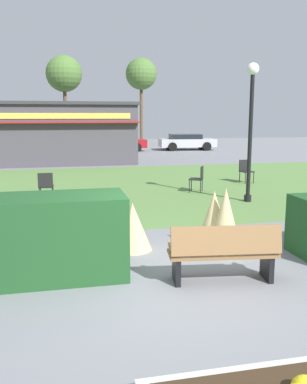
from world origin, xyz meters
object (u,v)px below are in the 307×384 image
(parked_car_center_slot, at_px, (116,142))
(parked_car_east_slot, at_px, (187,141))
(tree_left_bg, at_px, (141,75))
(tree_right_bg, at_px, (64,74))
(cafe_chair_west, at_px, (199,177))
(cafe_chair_east, at_px, (46,184))
(food_kiosk, at_px, (59,133))
(parked_car_west_slot, at_px, (44,143))
(lamppost_mid, at_px, (251,116))
(cafe_chair_center, at_px, (246,169))
(park_bench, at_px, (224,253))

(parked_car_center_slot, height_order, parked_car_east_slot, same)
(tree_left_bg, height_order, tree_right_bg, tree_left_bg)
(cafe_chair_west, relative_size, parked_car_center_slot, 0.20)
(cafe_chair_west, distance_m, cafe_chair_east, 5.05)
(food_kiosk, bearing_deg, tree_right_bg, 86.97)
(parked_car_west_slot, xyz_separation_m, parked_car_east_slot, (10.53, 0.00, 0.00))
(lamppost_mid, bearing_deg, parked_car_west_slot, 109.20)
(cafe_chair_west, bearing_deg, food_kiosk, 113.78)
(cafe_chair_center, bearing_deg, parked_car_west_slot, 117.36)
(parked_car_center_slot, height_order, tree_right_bg, tree_right_bg)
(food_kiosk, relative_size, parked_car_west_slot, 2.00)
(cafe_chair_center, bearing_deg, lamppost_mid, -113.45)
(food_kiosk, distance_m, parked_car_east_slot, 11.69)
(parked_car_east_slot, relative_size, tree_left_bg, 0.56)
(tree_left_bg, bearing_deg, park_bench, -98.59)
(cafe_chair_center, xyz_separation_m, tree_right_bg, (-6.53, 19.29, 5.21))
(food_kiosk, relative_size, cafe_chair_east, 9.46)
(cafe_chair_east, height_order, parked_car_east_slot, parked_car_east_slot)
(food_kiosk, distance_m, cafe_chair_center, 11.46)
(park_bench, xyz_separation_m, cafe_chair_center, (4.57, 9.15, 0.05))
(park_bench, relative_size, cafe_chair_west, 1.97)
(tree_left_bg, distance_m, tree_right_bg, 7.86)
(cafe_chair_west, xyz_separation_m, parked_car_east_slot, (4.84, 17.29, 0.12))
(lamppost_mid, bearing_deg, parked_car_east_slot, 78.54)
(food_kiosk, xyz_separation_m, cafe_chair_center, (7.07, -8.95, -1.13))
(cafe_chair_west, bearing_deg, cafe_chair_center, 32.84)
(parked_car_west_slot, relative_size, parked_car_east_slot, 0.97)
(food_kiosk, bearing_deg, parked_car_center_slot, 59.06)
(park_bench, height_order, tree_right_bg, tree_right_bg)
(park_bench, height_order, tree_left_bg, tree_left_bg)
(cafe_chair_west, relative_size, tree_right_bg, 0.12)
(cafe_chair_east, xyz_separation_m, parked_car_east_slot, (9.87, 17.79, 0.12))
(cafe_chair_west, relative_size, parked_car_east_slot, 0.21)
(lamppost_mid, relative_size, food_kiosk, 0.49)
(lamppost_mid, relative_size, parked_car_east_slot, 0.94)
(cafe_chair_center, bearing_deg, parked_car_east_slot, 81.32)
(parked_car_west_slot, height_order, parked_car_east_slot, same)
(parked_car_center_slot, xyz_separation_m, tree_left_bg, (3.33, 7.43, 5.56))
(parked_car_center_slot, bearing_deg, food_kiosk, -120.94)
(cafe_chair_east, bearing_deg, tree_right_bg, 87.48)
(parked_car_west_slot, bearing_deg, park_bench, -81.84)
(park_bench, xyz_separation_m, parked_car_east_slot, (6.97, 24.87, 0.16))
(cafe_chair_east, xyz_separation_m, parked_car_west_slot, (-0.66, 17.79, 0.12))
(park_bench, bearing_deg, cafe_chair_west, 74.32)
(cafe_chair_east, height_order, cafe_chair_center, same)
(cafe_chair_west, distance_m, parked_car_east_slot, 17.95)
(parked_car_center_slot, height_order, tree_left_bg, tree_left_bg)
(cafe_chair_west, relative_size, parked_car_west_slot, 0.21)
(park_bench, xyz_separation_m, tree_right_bg, (-1.96, 28.45, 5.25))
(cafe_chair_west, bearing_deg, lamppost_mid, -62.26)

